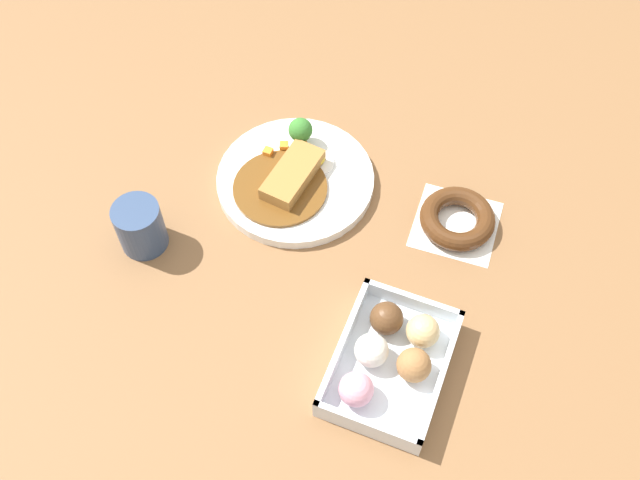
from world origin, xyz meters
name	(u,v)px	position (x,y,z in m)	size (l,w,h in m)	color
ground_plane	(303,255)	(0.00, 0.00, 0.00)	(1.60, 1.60, 0.00)	brown
curry_plate	(294,178)	(-0.12, -0.07, 0.01)	(0.26, 0.26, 0.07)	white
donut_box	(390,358)	(0.12, 0.18, 0.02)	(0.21, 0.15, 0.06)	silver
chocolate_ring_donut	(457,219)	(-0.14, 0.20, 0.02)	(0.14, 0.14, 0.03)	white
coffee_mug	(140,227)	(0.07, -0.24, 0.04)	(0.07, 0.07, 0.08)	#33476B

